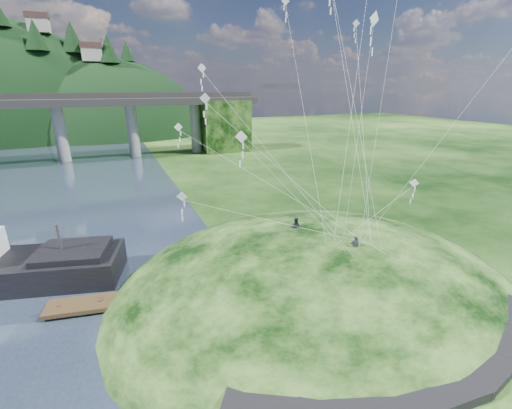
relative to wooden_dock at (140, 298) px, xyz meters
name	(u,v)px	position (x,y,z in m)	size (l,w,h in m)	color
ground	(238,329)	(6.08, -6.08, -0.44)	(320.00, 320.00, 0.00)	black
grass_hill	(316,304)	(14.08, -4.08, -1.94)	(36.00, 32.00, 13.00)	black
footpath	(432,372)	(13.54, -15.83, 1.65)	(22.29, 5.84, 0.83)	black
bridge	(4,120)	(-20.38, 63.98, 9.27)	(160.00, 11.00, 15.00)	#2D2B2B
wooden_dock	(140,298)	(0.00, 0.00, 0.00)	(14.11, 4.57, 1.00)	#392917
kite_flyers	(313,223)	(13.94, -2.99, 5.38)	(3.23, 5.96, 1.84)	#242630
kite_swarm	(313,59)	(13.43, -2.59, 17.88)	(20.84, 16.22, 20.56)	white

